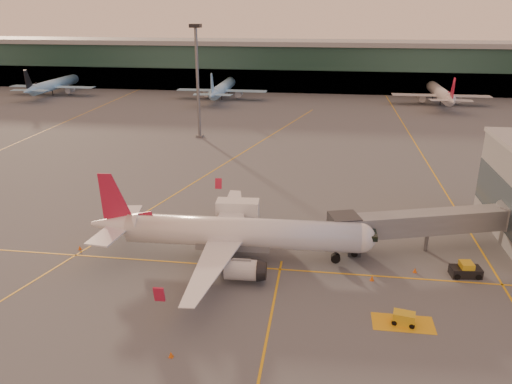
# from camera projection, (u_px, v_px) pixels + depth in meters

# --- Properties ---
(ground) EXTENTS (600.00, 600.00, 0.00)m
(ground) POSITION_uv_depth(u_px,v_px,m) (231.00, 288.00, 55.10)
(ground) COLOR #4C4F54
(ground) RESTS_ON ground
(taxi_markings) EXTENTS (100.12, 173.00, 0.01)m
(taxi_markings) POSITION_uv_depth(u_px,v_px,m) (236.00, 166.00, 97.32)
(taxi_markings) COLOR gold
(taxi_markings) RESTS_ON ground
(terminal) EXTENTS (400.00, 20.00, 17.60)m
(terminal) POSITION_uv_depth(u_px,v_px,m) (302.00, 65.00, 183.57)
(terminal) COLOR #19382D
(terminal) RESTS_ON ground
(mast_west_near) EXTENTS (2.40, 2.40, 25.60)m
(mast_west_near) POSITION_uv_depth(u_px,v_px,m) (197.00, 73.00, 113.73)
(mast_west_near) COLOR slate
(mast_west_near) RESTS_ON ground
(distant_aircraft_row) EXTENTS (225.00, 34.00, 13.00)m
(distant_aircraft_row) POSITION_uv_depth(u_px,v_px,m) (141.00, 97.00, 171.57)
(distant_aircraft_row) COLOR #91CAF2
(distant_aircraft_row) RESTS_ON ground
(main_airplane) EXTENTS (34.92, 31.40, 10.55)m
(main_airplane) POSITION_uv_depth(u_px,v_px,m) (232.00, 233.00, 60.39)
(main_airplane) COLOR white
(main_airplane) RESTS_ON ground
(jet_bridge) EXTENTS (25.99, 10.66, 5.42)m
(jet_bridge) POSITION_uv_depth(u_px,v_px,m) (438.00, 223.00, 62.73)
(jet_bridge) COLOR slate
(jet_bridge) RESTS_ON ground
(catering_truck) EXTENTS (5.91, 2.91, 4.48)m
(catering_truck) POSITION_uv_depth(u_px,v_px,m) (238.00, 214.00, 68.40)
(catering_truck) COLOR maroon
(catering_truck) RESTS_ON ground
(gpu_cart) EXTENTS (2.34, 1.66, 1.25)m
(gpu_cart) POSITION_uv_depth(u_px,v_px,m) (404.00, 319.00, 48.75)
(gpu_cart) COLOR gold
(gpu_cart) RESTS_ON ground
(pushback_tug) EXTENTS (3.57, 2.18, 1.75)m
(pushback_tug) POSITION_uv_depth(u_px,v_px,m) (466.00, 271.00, 57.38)
(pushback_tug) COLOR black
(pushback_tug) RESTS_ON ground
(cone_nose) EXTENTS (0.46, 0.46, 0.58)m
(cone_nose) POSITION_uv_depth(u_px,v_px,m) (415.00, 270.00, 58.32)
(cone_nose) COLOR #DD580B
(cone_nose) RESTS_ON ground
(cone_tail) EXTENTS (0.43, 0.43, 0.54)m
(cone_tail) POSITION_uv_depth(u_px,v_px,m) (80.00, 248.00, 63.82)
(cone_tail) COLOR #DD580B
(cone_tail) RESTS_ON ground
(cone_wing_right) EXTENTS (0.44, 0.44, 0.56)m
(cone_wing_right) POSITION_uv_depth(u_px,v_px,m) (171.00, 354.00, 44.23)
(cone_wing_right) COLOR #DD580B
(cone_wing_right) RESTS_ON ground
(cone_fwd) EXTENTS (0.48, 0.48, 0.62)m
(cone_fwd) POSITION_uv_depth(u_px,v_px,m) (372.00, 278.00, 56.61)
(cone_fwd) COLOR #DD580B
(cone_fwd) RESTS_ON ground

